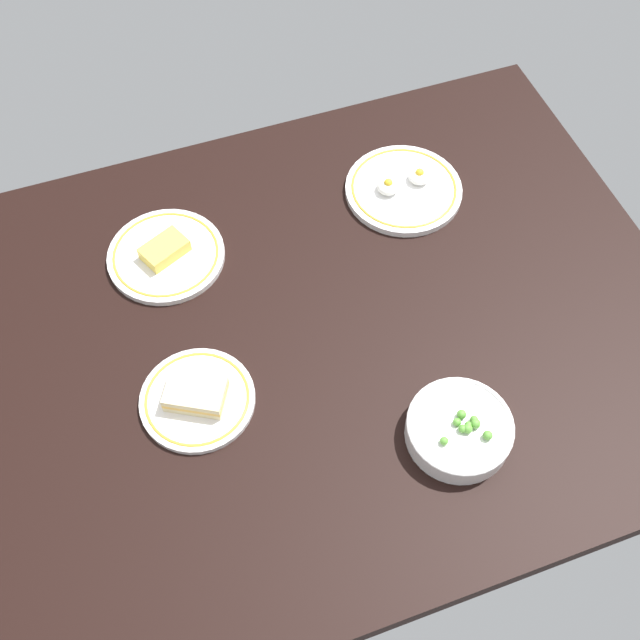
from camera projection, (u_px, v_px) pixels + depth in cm
name	position (u px, v px, depth cm)	size (l,w,h in cm)	color
dining_table	(320.00, 332.00, 137.68)	(128.07, 99.66, 4.00)	black
bowl_peas	(459.00, 429.00, 123.00)	(16.93, 16.93, 5.38)	white
plate_sandwich	(197.00, 398.00, 127.15)	(18.92, 18.92, 4.27)	white
plate_eggs	(404.00, 188.00, 151.84)	(22.68, 22.68, 4.36)	white
plate_cheese	(166.00, 255.00, 143.18)	(21.46, 21.46, 3.78)	white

